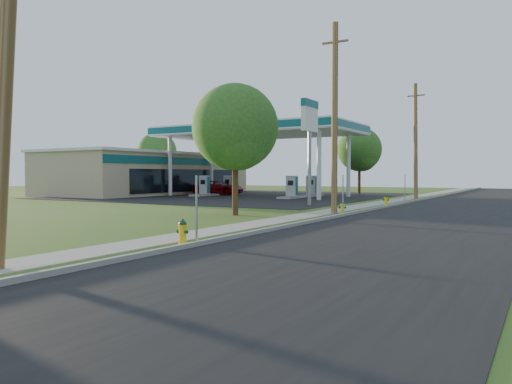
# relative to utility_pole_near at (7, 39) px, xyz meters

# --- Properties ---
(ground_plane) EXTENTS (140.00, 140.00, 0.00)m
(ground_plane) POSITION_rel_utility_pole_near_xyz_m (0.60, 1.00, -4.80)
(ground_plane) COLOR #375017
(ground_plane) RESTS_ON ground
(road) EXTENTS (8.00, 120.00, 0.02)m
(road) POSITION_rel_utility_pole_near_xyz_m (5.10, 11.00, -4.79)
(road) COLOR black
(road) RESTS_ON ground
(curb) EXTENTS (0.15, 120.00, 0.15)m
(curb) POSITION_rel_utility_pole_near_xyz_m (1.10, 11.00, -4.73)
(curb) COLOR gray
(curb) RESTS_ON ground
(sidewalk) EXTENTS (1.50, 120.00, 0.03)m
(sidewalk) POSITION_rel_utility_pole_near_xyz_m (-0.65, 11.00, -4.79)
(sidewalk) COLOR gray
(sidewalk) RESTS_ON ground
(forecourt) EXTENTS (26.00, 28.00, 0.02)m
(forecourt) POSITION_rel_utility_pole_near_xyz_m (-15.40, 33.00, -4.79)
(forecourt) COLOR black
(forecourt) RESTS_ON ground
(utility_pole_near) EXTENTS (1.40, 0.32, 9.48)m
(utility_pole_near) POSITION_rel_utility_pole_near_xyz_m (0.00, 0.00, 0.00)
(utility_pole_near) COLOR brown
(utility_pole_near) RESTS_ON ground
(utility_pole_mid) EXTENTS (1.40, 0.32, 9.80)m
(utility_pole_mid) POSITION_rel_utility_pole_near_xyz_m (-0.00, 18.00, 0.15)
(utility_pole_mid) COLOR brown
(utility_pole_mid) RESTS_ON ground
(utility_pole_far) EXTENTS (1.40, 0.32, 9.50)m
(utility_pole_far) POSITION_rel_utility_pole_near_xyz_m (-0.00, 36.00, 0.00)
(utility_pole_far) COLOR brown
(utility_pole_far) RESTS_ON ground
(sign_post_near) EXTENTS (0.05, 0.04, 2.00)m
(sign_post_near) POSITION_rel_utility_pole_near_xyz_m (0.85, 5.20, -3.80)
(sign_post_near) COLOR gray
(sign_post_near) RESTS_ON ground
(sign_post_mid) EXTENTS (0.05, 0.04, 2.00)m
(sign_post_mid) POSITION_rel_utility_pole_near_xyz_m (0.85, 17.00, -3.80)
(sign_post_mid) COLOR gray
(sign_post_mid) RESTS_ON ground
(sign_post_far) EXTENTS (0.05, 0.04, 2.00)m
(sign_post_far) POSITION_rel_utility_pole_near_xyz_m (0.85, 29.20, -3.80)
(sign_post_far) COLOR gray
(sign_post_far) RESTS_ON ground
(gas_canopy) EXTENTS (18.18, 9.18, 6.40)m
(gas_canopy) POSITION_rel_utility_pole_near_xyz_m (-13.40, 33.00, 1.09)
(gas_canopy) COLOR silver
(gas_canopy) RESTS_ON ground
(fuel_pump_nw) EXTENTS (1.20, 3.20, 1.90)m
(fuel_pump_nw) POSITION_rel_utility_pole_near_xyz_m (-17.90, 31.00, -4.08)
(fuel_pump_nw) COLOR gray
(fuel_pump_nw) RESTS_ON ground
(fuel_pump_ne) EXTENTS (1.20, 3.20, 1.90)m
(fuel_pump_ne) POSITION_rel_utility_pole_near_xyz_m (-8.90, 31.00, -4.08)
(fuel_pump_ne) COLOR gray
(fuel_pump_ne) RESTS_ON ground
(fuel_pump_sw) EXTENTS (1.20, 3.20, 1.90)m
(fuel_pump_sw) POSITION_rel_utility_pole_near_xyz_m (-17.90, 35.00, -4.08)
(fuel_pump_sw) COLOR gray
(fuel_pump_sw) RESTS_ON ground
(fuel_pump_se) EXTENTS (1.20, 3.20, 1.90)m
(fuel_pump_se) POSITION_rel_utility_pole_near_xyz_m (-8.90, 35.00, -4.08)
(fuel_pump_se) COLOR gray
(fuel_pump_se) RESTS_ON ground
(convenience_store) EXTENTS (10.40, 22.40, 4.25)m
(convenience_store) POSITION_rel_utility_pole_near_xyz_m (-26.38, 33.00, -2.67)
(convenience_store) COLOR tan
(convenience_store) RESTS_ON ground
(price_pylon) EXTENTS (0.34, 2.04, 6.85)m
(price_pylon) POSITION_rel_utility_pole_near_xyz_m (-3.90, 23.50, 0.63)
(price_pylon) COLOR gray
(price_pylon) RESTS_ON ground
(tree_verge) EXTENTS (4.29, 4.29, 6.50)m
(tree_verge) POSITION_rel_utility_pole_near_xyz_m (-3.72, 14.39, -0.62)
(tree_verge) COLOR #3C2816
(tree_verge) RESTS_ON ground
(tree_lot) EXTENTS (4.47, 4.47, 6.78)m
(tree_lot) POSITION_rel_utility_pole_near_xyz_m (-6.99, 42.63, -0.44)
(tree_lot) COLOR #3C2816
(tree_lot) RESTS_ON ground
(tree_back) EXTENTS (4.73, 4.73, 7.16)m
(tree_back) POSITION_rel_utility_pole_near_xyz_m (-31.66, 40.04, -0.19)
(tree_back) COLOR #3C2816
(tree_back) RESTS_ON ground
(hydrant_near) EXTENTS (0.39, 0.35, 0.75)m
(hydrant_near) POSITION_rel_utility_pole_near_xyz_m (0.52, 4.98, -4.44)
(hydrant_near) COLOR yellow
(hydrant_near) RESTS_ON ground
(hydrant_mid) EXTENTS (0.38, 0.34, 0.74)m
(hydrant_mid) POSITION_rel_utility_pole_near_xyz_m (0.73, 17.27, -4.44)
(hydrant_mid) COLOR yellow
(hydrant_mid) RESTS_ON ground
(hydrant_far) EXTENTS (0.37, 0.33, 0.73)m
(hydrant_far) POSITION_rel_utility_pole_near_xyz_m (0.53, 25.63, -4.45)
(hydrant_far) COLOR yellow
(hydrant_far) RESTS_ON ground
(car_red) EXTENTS (5.32, 3.03, 1.40)m
(car_red) POSITION_rel_utility_pole_near_xyz_m (-18.31, 33.83, -4.10)
(car_red) COLOR #6E0309
(car_red) RESTS_ON ground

